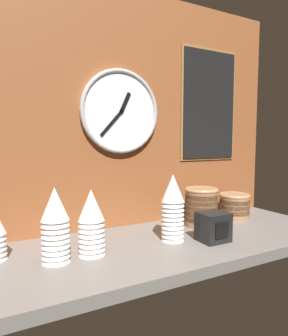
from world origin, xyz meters
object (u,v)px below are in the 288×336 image
object	(u,v)px
napkin_dispenser	(213,227)
cup_stack_center_right	(173,208)
cup_stack_center_left	(91,222)
wall_clock	(121,112)
menu_board	(209,105)
cup_stack_left	(55,225)
bowl_stack_right	(201,206)
bowl_stack_far_right	(234,205)

from	to	relation	value
napkin_dispenser	cup_stack_center_right	bearing A→B (deg)	149.01
cup_stack_center_left	napkin_dispenser	world-z (taller)	cup_stack_center_left
wall_clock	menu_board	xyz separation A→B (cm)	(49.82, 0.88, 5.65)
wall_clock	menu_board	size ratio (longest dim) A/B	0.65
cup_stack_center_right	menu_board	size ratio (longest dim) A/B	0.46
cup_stack_center_right	wall_clock	bearing A→B (deg)	112.63
cup_stack_center_left	napkin_dispenser	size ratio (longest dim) A/B	2.02
menu_board	napkin_dispenser	xyz separation A→B (cm)	(-25.75, -34.48, -51.54)
cup_stack_left	bowl_stack_right	size ratio (longest dim) A/B	1.39
bowl_stack_far_right	menu_board	xyz separation A→B (cm)	(-7.04, 12.59, 50.51)
bowl_stack_right	menu_board	world-z (taller)	menu_board
cup_stack_center_right	bowl_stack_right	xyz separation A→B (cm)	(22.87, 10.98, -3.86)
cup_stack_center_left	wall_clock	size ratio (longest dim) A/B	0.62
bowl_stack_right	napkin_dispenser	xyz separation A→B (cm)	(-9.45, -19.04, -3.55)
cup_stack_center_right	napkin_dispenser	bearing A→B (deg)	-30.99
cup_stack_center_right	napkin_dispenser	size ratio (longest dim) A/B	2.32
cup_stack_center_left	bowl_stack_right	size ratio (longest dim) A/B	1.29
cup_stack_center_left	bowl_stack_far_right	bearing A→B (deg)	9.76
bowl_stack_far_right	wall_clock	bearing A→B (deg)	168.37
bowl_stack_far_right	wall_clock	xyz separation A→B (cm)	(-56.86, 11.71, 44.86)
bowl_stack_right	napkin_dispenser	size ratio (longest dim) A/B	1.56
cup_stack_center_right	bowl_stack_far_right	bearing A→B (deg)	16.66
cup_stack_center_right	wall_clock	xyz separation A→B (cm)	(-10.65, 25.54, 38.49)
bowl_stack_right	napkin_dispenser	world-z (taller)	bowl_stack_right
cup_stack_left	napkin_dispenser	bearing A→B (deg)	-7.70
cup_stack_left	cup_stack_center_right	bearing A→B (deg)	0.26
napkin_dispenser	wall_clock	bearing A→B (deg)	125.62
cup_stack_left	napkin_dispenser	size ratio (longest dim) A/B	2.17
cup_stack_left	wall_clock	size ratio (longest dim) A/B	0.67
cup_stack_left	menu_board	size ratio (longest dim) A/B	0.43
bowl_stack_right	wall_clock	xyz separation A→B (cm)	(-33.52, 14.56, 42.35)
bowl_stack_right	wall_clock	size ratio (longest dim) A/B	0.48
bowl_stack_right	cup_stack_left	bearing A→B (deg)	-170.60
cup_stack_left	bowl_stack_right	world-z (taller)	cup_stack_left
menu_board	wall_clock	bearing A→B (deg)	-178.98
bowl_stack_far_right	bowl_stack_right	distance (cm)	23.65
wall_clock	napkin_dispenser	world-z (taller)	wall_clock
cup_stack_center_right	bowl_stack_right	distance (cm)	25.66
napkin_dispenser	bowl_stack_far_right	bearing A→B (deg)	33.73
cup_stack_left	bowl_stack_right	xyz separation A→B (cm)	(67.56, 11.18, -3.01)
cup_stack_center_left	bowl_stack_right	distance (cm)	56.58
bowl_stack_far_right	bowl_stack_right	size ratio (longest dim) A/B	0.87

